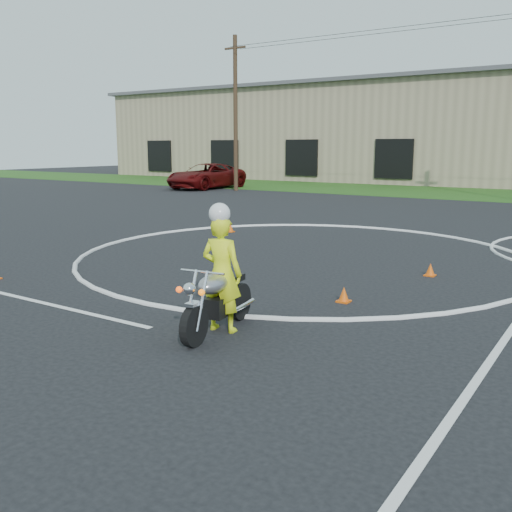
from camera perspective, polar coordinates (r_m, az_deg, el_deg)
The scene contains 8 objects.
ground at distance 13.24m, azimuth -1.64°, elevation -1.99°, with size 120.00×120.00×0.00m, color black.
grass_strip at distance 38.40m, azimuth 22.26°, elevation 5.72°, with size 120.00×10.00×0.02m, color #1E4714.
course_markings at distance 16.09m, azimuth 13.76°, elevation 0.04°, with size 19.05×19.05×0.12m.
primary_motorcycle at distance 9.15m, azimuth -3.89°, elevation -4.40°, with size 0.75×2.14×1.13m.
rider_primary_grp at distance 9.15m, azimuth -3.46°, elevation -1.41°, with size 0.75×0.55×2.09m.
pickup_grp at distance 40.86m, azimuth -5.00°, elevation 7.97°, with size 3.08×6.39×1.75m.
traffic_cones at distance 13.83m, azimuth 9.76°, elevation -1.02°, with size 16.85×9.07×0.30m.
warehouse at distance 56.60m, azimuth 6.83°, elevation 12.08°, with size 41.00×17.00×8.30m.
Camera 1 is at (7.41, -10.57, 2.96)m, focal length 40.00 mm.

